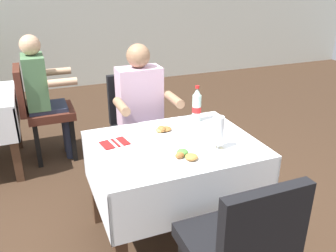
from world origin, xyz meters
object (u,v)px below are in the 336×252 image
at_px(main_dining_table, 174,166).
at_px(napkin_cutlery_set, 115,143).
at_px(background_chair_right, 40,108).
at_px(seated_diner_far, 142,112).
at_px(beer_glass_left, 219,133).
at_px(background_patron, 43,92).
at_px(plate_far_diner, 164,130).
at_px(chair_far_diner_seat, 138,124).
at_px(chair_near_camera_side, 239,247).
at_px(plate_near_camera, 184,157).
at_px(cola_bottle_primary, 197,106).

xyz_separation_m(main_dining_table, napkin_cutlery_set, (-0.36, 0.13, 0.18)).
distance_m(main_dining_table, background_chair_right, 1.75).
bearing_deg(napkin_cutlery_set, seated_diner_far, 56.86).
distance_m(main_dining_table, beer_glass_left, 0.41).
relative_size(beer_glass_left, background_patron, 0.17).
height_order(plate_far_diner, beer_glass_left, beer_glass_left).
relative_size(chair_far_diner_seat, seated_diner_far, 0.77).
height_order(napkin_cutlery_set, background_patron, background_patron).
xyz_separation_m(chair_near_camera_side, background_patron, (-0.71, 2.39, 0.16)).
xyz_separation_m(main_dining_table, seated_diner_far, (0.01, 0.70, 0.15)).
relative_size(chair_near_camera_side, background_chair_right, 1.00).
relative_size(plate_near_camera, napkin_cutlery_set, 1.16).
bearing_deg(plate_far_diner, chair_far_diner_seat, 90.02).
bearing_deg(cola_bottle_primary, chair_far_diner_seat, 120.46).
bearing_deg(plate_far_diner, background_chair_right, 118.58).
xyz_separation_m(main_dining_table, beer_glass_left, (0.22, -0.18, 0.29)).
xyz_separation_m(chair_far_diner_seat, plate_far_diner, (0.00, -0.63, 0.20)).
relative_size(main_dining_table, cola_bottle_primary, 3.91).
bearing_deg(beer_glass_left, plate_far_diner, 121.65).
bearing_deg(chair_far_diner_seat, background_chair_right, 134.69).
distance_m(plate_near_camera, napkin_cutlery_set, 0.49).
relative_size(seated_diner_far, cola_bottle_primary, 4.61).
bearing_deg(seated_diner_far, napkin_cutlery_set, -123.14).
height_order(chair_near_camera_side, cola_bottle_primary, cola_bottle_primary).
relative_size(main_dining_table, napkin_cutlery_set, 5.46).
distance_m(seated_diner_far, cola_bottle_primary, 0.53).
bearing_deg(beer_glass_left, cola_bottle_primary, 80.29).
bearing_deg(chair_near_camera_side, plate_near_camera, 93.16).
xyz_separation_m(plate_far_diner, cola_bottle_primary, (0.31, 0.11, 0.10)).
xyz_separation_m(seated_diner_far, beer_glass_left, (0.22, -0.88, 0.14)).
height_order(plate_near_camera, background_patron, background_patron).
bearing_deg(seated_diner_far, cola_bottle_primary, -54.23).
relative_size(plate_far_diner, napkin_cutlery_set, 1.14).
height_order(seated_diner_far, plate_far_diner, seated_diner_far).
bearing_deg(beer_glass_left, seated_diner_far, 103.69).
relative_size(plate_far_diner, background_chair_right, 0.23).
relative_size(plate_far_diner, background_patron, 0.18).
bearing_deg(beer_glass_left, background_chair_right, 119.23).
bearing_deg(plate_near_camera, background_chair_right, 111.99).
height_order(cola_bottle_primary, background_chair_right, cola_bottle_primary).
distance_m(seated_diner_far, napkin_cutlery_set, 0.68).
distance_m(chair_far_diner_seat, beer_glass_left, 1.06).
bearing_deg(plate_near_camera, seated_diner_far, 87.42).
distance_m(seated_diner_far, beer_glass_left, 0.92).
height_order(cola_bottle_primary, background_patron, background_patron).
height_order(seated_diner_far, cola_bottle_primary, seated_diner_far).
distance_m(chair_far_diner_seat, background_chair_right, 1.08).
height_order(chair_near_camera_side, background_patron, background_patron).
xyz_separation_m(plate_near_camera, cola_bottle_primary, (0.34, 0.52, 0.10)).
bearing_deg(plate_far_diner, napkin_cutlery_set, -172.30).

